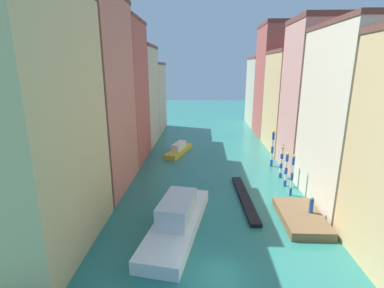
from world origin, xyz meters
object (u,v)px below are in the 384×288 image
mooring_pole_3 (273,148)px  vaporetto_white (177,219)px  gondola_black (245,198)px  mooring_pole_0 (292,175)px  waterfront_dock (301,217)px  mooring_pole_1 (286,169)px  person_on_dock (311,205)px  mooring_pole_2 (281,162)px  motorboat_0 (179,149)px

mooring_pole_3 → vaporetto_white: size_ratio=0.41×
gondola_black → mooring_pole_0: bearing=13.7°
waterfront_dock → gondola_black: 5.84m
mooring_pole_1 → gondola_black: size_ratio=0.38×
person_on_dock → mooring_pole_3: (-0.11, 14.07, 1.11)m
mooring_pole_0 → gondola_black: bearing=-166.3°
mooring_pole_2 → mooring_pole_3: 4.13m
mooring_pole_3 → gondola_black: bearing=-116.1°
mooring_pole_3 → motorboat_0: mooring_pole_3 is taller
mooring_pole_0 → mooring_pole_3: mooring_pole_3 is taller
mooring_pole_2 → gondola_black: mooring_pole_2 is taller
mooring_pole_3 → motorboat_0: (-13.03, 5.72, -1.96)m
mooring_pole_0 → person_on_dock: bearing=-87.6°
person_on_dock → mooring_pole_2: mooring_pole_2 is taller
waterfront_dock → vaporetto_white: vaporetto_white is taller
mooring_pole_3 → gondola_black: size_ratio=0.47×
mooring_pole_1 → gondola_black: bearing=-144.3°
waterfront_dock → mooring_pole_1: size_ratio=1.58×
person_on_dock → mooring_pole_1: (-0.12, 7.40, 0.61)m
mooring_pole_1 → vaporetto_white: mooring_pole_1 is taller
gondola_black → mooring_pole_2: bearing=50.0°
person_on_dock → waterfront_dock: bearing=-169.2°
motorboat_0 → person_on_dock: bearing=-56.4°
person_on_dock → motorboat_0: (-13.14, 19.80, -0.86)m
vaporetto_white → mooring_pole_2: bearing=45.9°
mooring_pole_0 → gondola_black: size_ratio=0.42×
vaporetto_white → motorboat_0: size_ratio=1.52×
waterfront_dock → mooring_pole_0: mooring_pole_0 is taller
waterfront_dock → mooring_pole_2: size_ratio=1.59×
mooring_pole_3 → vaporetto_white: (-11.37, -15.97, -1.57)m
person_on_dock → mooring_pole_0: size_ratio=0.34×
mooring_pole_2 → vaporetto_white: bearing=-134.1°
mooring_pole_0 → motorboat_0: size_ratio=0.56×
mooring_pole_1 → vaporetto_white: (-11.35, -9.29, -1.07)m
mooring_pole_0 → mooring_pole_1: 2.42m
mooring_pole_1 → vaporetto_white: size_ratio=0.33×
mooring_pole_1 → motorboat_0: (-13.01, 12.40, -1.46)m
mooring_pole_0 → mooring_pole_1: (0.09, 2.41, -0.22)m
mooring_pole_0 → mooring_pole_2: 4.99m
gondola_black → motorboat_0: bearing=116.5°
mooring_pole_1 → mooring_pole_0: bearing=-92.1°
waterfront_dock → motorboat_0: size_ratio=0.79×
waterfront_dock → gondola_black: waterfront_dock is taller
waterfront_dock → mooring_pole_1: (0.73, 7.56, 1.68)m
gondola_black → motorboat_0: motorboat_0 is taller
person_on_dock → mooring_pole_0: mooring_pole_0 is taller
mooring_pole_0 → mooring_pole_3: bearing=89.3°
waterfront_dock → gondola_black: (-4.29, 3.95, -0.19)m
person_on_dock → mooring_pole_2: 9.99m
waterfront_dock → vaporetto_white: 10.78m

